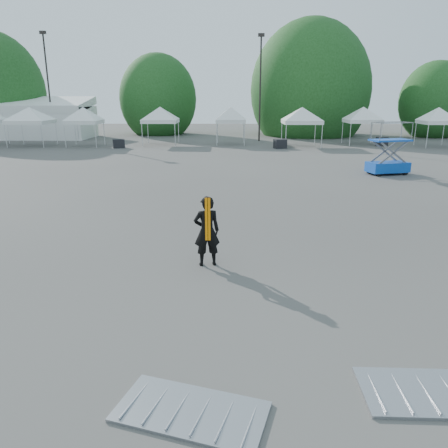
{
  "coord_description": "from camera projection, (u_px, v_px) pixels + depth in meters",
  "views": [
    {
      "loc": [
        -0.03,
        -11.47,
        4.22
      ],
      "look_at": [
        -0.13,
        -1.52,
        1.3
      ],
      "focal_mm": 35.0,
      "sensor_mm": 36.0,
      "label": 1
    }
  ],
  "objects": [
    {
      "name": "tent_b",
      "position": [
        29.0,
        110.0,
        37.67
      ],
      "size": [
        4.68,
        4.68,
        3.88
      ],
      "color": "silver",
      "rests_on": "ground"
    },
    {
      "name": "light_pole_west",
      "position": [
        48.0,
        80.0,
        43.36
      ],
      "size": [
        0.6,
        0.25,
        10.3
      ],
      "color": "black",
      "rests_on": "ground"
    },
    {
      "name": "ground",
      "position": [
        229.0,
        253.0,
        12.19
      ],
      "size": [
        120.0,
        120.0,
        0.0
      ],
      "primitive_type": "plane",
      "color": "#474442",
      "rests_on": "ground"
    },
    {
      "name": "scissor_lift",
      "position": [
        389.0,
        148.0,
        24.14
      ],
      "size": [
        2.43,
        1.63,
        2.87
      ],
      "rotation": [
        0.0,
        0.0,
        0.25
      ],
      "color": "#0C46A0",
      "rests_on": "ground"
    },
    {
      "name": "barrier_mid",
      "position": [
        439.0,
        392.0,
        6.41
      ],
      "size": [
        2.29,
        1.2,
        0.07
      ],
      "rotation": [
        0.0,
        0.0,
        -0.03
      ],
      "color": "#989AA0",
      "rests_on": "ground"
    },
    {
      "name": "tree_far_e",
      "position": [
        435.0,
        102.0,
        46.48
      ],
      "size": [
        3.84,
        3.84,
        5.84
      ],
      "color": "#382314",
      "rests_on": "ground"
    },
    {
      "name": "crate_east",
      "position": [
        382.0,
        142.0,
        38.49
      ],
      "size": [
        1.11,
        0.94,
        0.77
      ],
      "primitive_type": "cube",
      "rotation": [
        0.0,
        0.0,
        -0.19
      ],
      "color": "black",
      "rests_on": "ground"
    },
    {
      "name": "tree_mid_e",
      "position": [
        310.0,
        90.0,
        48.18
      ],
      "size": [
        5.12,
        5.12,
        7.79
      ],
      "color": "#382314",
      "rests_on": "ground"
    },
    {
      "name": "tent_e",
      "position": [
        231.0,
        110.0,
        38.9
      ],
      "size": [
        3.73,
        3.73,
        3.88
      ],
      "color": "silver",
      "rests_on": "ground"
    },
    {
      "name": "marquee",
      "position": [
        18.0,
        119.0,
        45.42
      ],
      "size": [
        15.0,
        6.25,
        4.23
      ],
      "color": "white",
      "rests_on": "ground"
    },
    {
      "name": "crate_west",
      "position": [
        119.0,
        144.0,
        36.97
      ],
      "size": [
        1.13,
        0.99,
        0.73
      ],
      "primitive_type": "cube",
      "rotation": [
        0.0,
        0.0,
        0.32
      ],
      "color": "black",
      "rests_on": "ground"
    },
    {
      "name": "light_pole_east",
      "position": [
        260.0,
        82.0,
        41.32
      ],
      "size": [
        0.6,
        0.25,
        9.8
      ],
      "color": "black",
      "rests_on": "ground"
    },
    {
      "name": "tree_mid_w",
      "position": [
        158.0,
        99.0,
        49.54
      ],
      "size": [
        4.16,
        4.16,
        6.33
      ],
      "color": "#382314",
      "rests_on": "ground"
    },
    {
      "name": "tent_c",
      "position": [
        83.0,
        110.0,
        37.45
      ],
      "size": [
        3.96,
        3.96,
        3.88
      ],
      "color": "silver",
      "rests_on": "ground"
    },
    {
      "name": "tent_g",
      "position": [
        363.0,
        110.0,
        38.97
      ],
      "size": [
        4.16,
        4.16,
        3.88
      ],
      "color": "silver",
      "rests_on": "ground"
    },
    {
      "name": "tent_f",
      "position": [
        302.0,
        110.0,
        37.52
      ],
      "size": [
        4.56,
        4.56,
        3.88
      ],
      "color": "silver",
      "rests_on": "ground"
    },
    {
      "name": "barrier_left",
      "position": [
        191.0,
        411.0,
        6.03
      ],
      "size": [
        2.28,
        1.6,
        0.07
      ],
      "rotation": [
        0.0,
        0.0,
        -0.3
      ],
      "color": "#989AA0",
      "rests_on": "ground"
    },
    {
      "name": "tent_h",
      "position": [
        439.0,
        110.0,
        37.15
      ],
      "size": [
        3.8,
        3.8,
        3.88
      ],
      "color": "silver",
      "rests_on": "ground"
    },
    {
      "name": "crate_mid",
      "position": [
        280.0,
        144.0,
        36.61
      ],
      "size": [
        1.13,
        0.97,
        0.76
      ],
      "primitive_type": "cube",
      "rotation": [
        0.0,
        0.0,
        0.25
      ],
      "color": "black",
      "rests_on": "ground"
    },
    {
      "name": "tent_d",
      "position": [
        160.0,
        110.0,
        38.77
      ],
      "size": [
        4.34,
        4.34,
        3.88
      ],
      "color": "silver",
      "rests_on": "ground"
    },
    {
      "name": "man",
      "position": [
        207.0,
        231.0,
        11.11
      ],
      "size": [
        0.74,
        0.56,
        1.83
      ],
      "rotation": [
        0.0,
        0.0,
        3.34
      ],
      "color": "black",
      "rests_on": "ground"
    }
  ]
}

